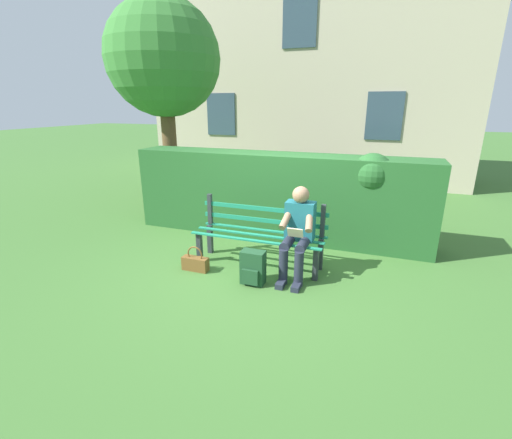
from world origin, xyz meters
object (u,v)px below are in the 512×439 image
(person_seated, at_px, (298,230))
(handbag, at_px, (195,263))
(tree, at_px, (161,62))
(park_bench, at_px, (260,234))
(backpack, at_px, (253,268))

(person_seated, height_order, handbag, person_seated)
(handbag, bearing_deg, person_seated, -165.30)
(person_seated, xyz_separation_m, tree, (3.59, -2.55, 2.37))
(park_bench, bearing_deg, person_seated, 163.38)
(person_seated, height_order, backpack, person_seated)
(park_bench, relative_size, person_seated, 1.55)
(tree, bearing_deg, park_bench, 141.75)
(backpack, distance_m, handbag, 0.89)
(tree, xyz_separation_m, handbag, (-2.25, 2.90, -2.90))
(person_seated, distance_m, backpack, 0.76)
(backpack, relative_size, handbag, 1.20)
(tree, relative_size, handbag, 11.46)
(handbag, bearing_deg, backpack, 174.76)
(handbag, bearing_deg, tree, -52.20)
(park_bench, bearing_deg, tree, -38.25)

